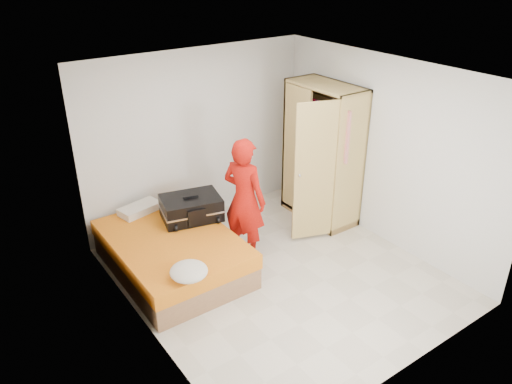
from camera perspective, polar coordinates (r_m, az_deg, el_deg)
room at (r=5.91m, az=2.86°, el=0.86°), size 4.00×4.02×2.60m
bed at (r=6.62m, az=-9.48°, el=-6.91°), size 1.42×2.02×0.50m
wardrobe at (r=7.51m, az=7.49°, el=3.86°), size 1.14×1.20×2.10m
person at (r=6.54m, az=-1.33°, el=-0.87°), size 0.61×0.73×1.70m
suitcase at (r=6.81m, az=-7.41°, el=-1.81°), size 0.91×0.75×0.34m
round_cushion at (r=5.67m, az=-7.69°, el=-8.97°), size 0.43×0.43×0.16m
pillow at (r=7.13m, az=-13.14°, el=-1.88°), size 0.62×0.40×0.10m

